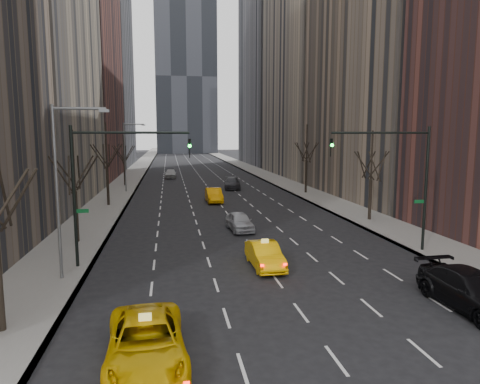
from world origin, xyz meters
name	(u,v)px	position (x,y,z in m)	size (l,w,h in m)	color
ground	(336,360)	(0.00, 0.00, 0.00)	(400.00, 400.00, 0.00)	black
sidewalk_left	(133,174)	(-12.25, 70.00, 0.07)	(4.50, 320.00, 0.15)	slate
sidewalk_right	(260,173)	(12.25, 70.00, 0.07)	(4.50, 320.00, 0.15)	slate
bld_left_far	(71,49)	(-21.50, 66.00, 22.00)	(14.00, 28.00, 44.00)	brown
bld_left_deep	(98,39)	(-21.50, 96.00, 30.00)	(14.00, 30.00, 60.00)	slate
bld_right_far	(317,38)	(21.50, 64.00, 25.00)	(14.00, 28.00, 50.00)	tan
bld_right_deep	(276,48)	(21.50, 95.00, 29.00)	(14.00, 30.00, 58.00)	slate
tower_far	(184,4)	(2.00, 170.00, 60.00)	(24.00, 24.00, 120.00)	black
tree_lw_b	(75,191)	(-12.00, 18.00, 3.72)	(3.36, 3.50, 7.82)	black
tree_lw_c	(107,169)	(-12.00, 34.00, 4.04)	(3.36, 3.50, 8.74)	black
tree_lw_d	(124,162)	(-12.00, 52.00, 3.56)	(3.36, 3.50, 7.36)	black
tree_rw_b	(371,179)	(12.00, 22.00, 3.72)	(3.36, 3.50, 7.82)	black
tree_rw_c	(306,162)	(12.00, 40.00, 4.04)	(3.36, 3.50, 8.74)	black
traffic_mast_left	(104,173)	(-9.11, 12.00, 5.49)	(6.69, 0.39, 8.00)	black
traffic_mast_right	(403,169)	(9.11, 12.00, 5.49)	(6.69, 0.39, 8.00)	black
streetlight_near	(63,174)	(-10.84, 10.00, 5.62)	(2.83, 0.22, 9.00)	slate
streetlight_far	(127,150)	(-10.84, 45.00, 5.62)	(2.83, 0.22, 9.00)	slate
taxi_suv	(146,342)	(-6.37, 0.80, 0.78)	(2.59, 5.61, 1.56)	#DDAB04
taxi_sedan	(265,255)	(-0.13, 10.50, 0.73)	(1.54, 4.41, 1.45)	#FEB805
silver_sedan_ahead	(240,221)	(-0.01, 20.19, 0.73)	(1.72, 4.28, 1.46)	#ABADB3
parked_suv_black	(472,291)	(7.50, 3.09, 0.84)	(2.37, 5.82, 1.69)	black
far_taxi	(214,195)	(-0.55, 34.83, 0.79)	(1.68, 4.82, 1.59)	#FFA105
far_suv_grey	(232,183)	(3.27, 46.32, 0.79)	(2.22, 5.47, 1.59)	#29292D
far_car_white	(171,174)	(-5.26, 62.58, 0.81)	(1.92, 4.78, 1.63)	#BDBDBD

